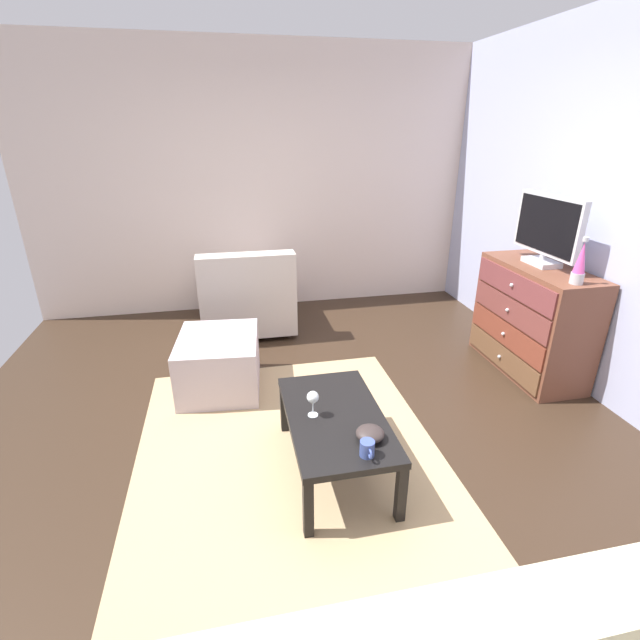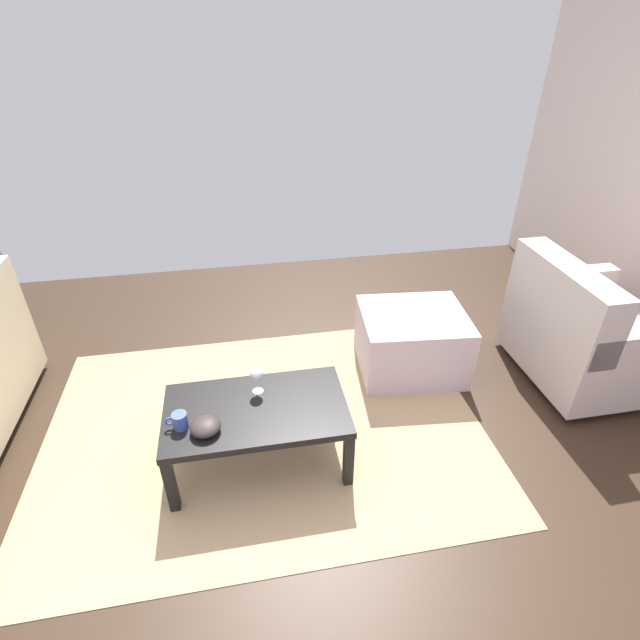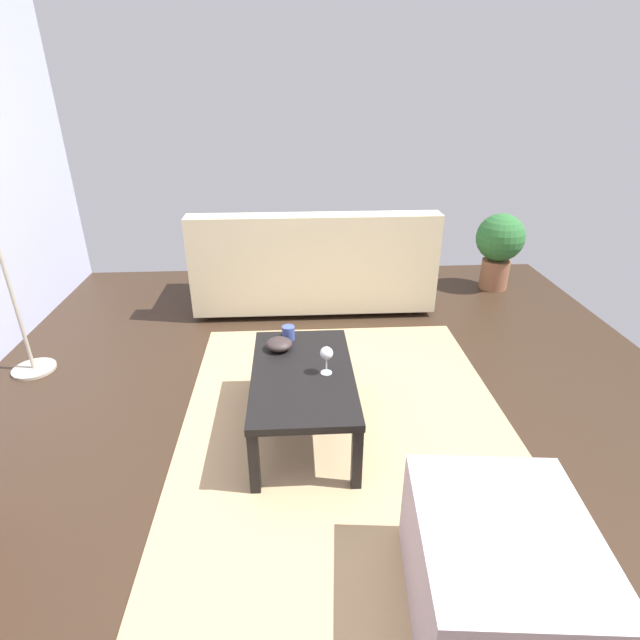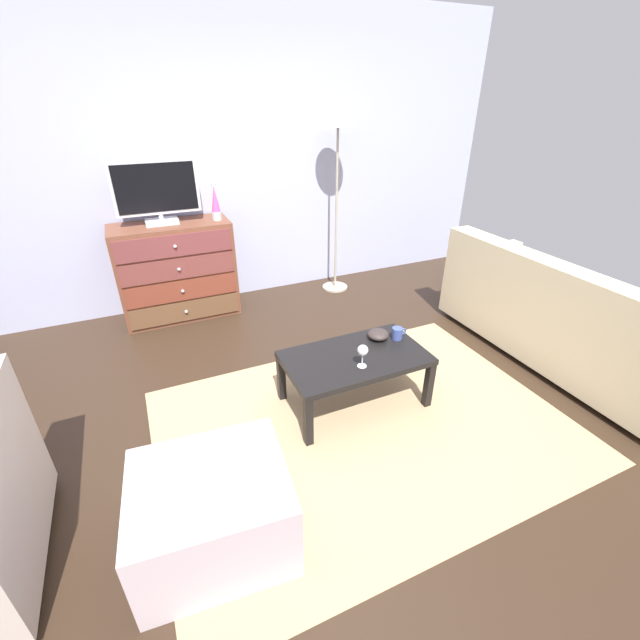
# 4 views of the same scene
# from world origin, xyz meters

# --- Properties ---
(ground_plane) EXTENTS (5.90, 4.98, 0.05)m
(ground_plane) POSITION_xyz_m (0.00, 0.00, -0.03)
(ground_plane) COLOR #322318
(area_rug) EXTENTS (2.60, 1.90, 0.01)m
(area_rug) POSITION_xyz_m (0.20, -0.20, 0.00)
(area_rug) COLOR tan
(area_rug) RESTS_ON ground_plane
(coffee_table) EXTENTS (0.96, 0.55, 0.39)m
(coffee_table) POSITION_xyz_m (0.25, 0.05, 0.34)
(coffee_table) COLOR black
(coffee_table) RESTS_ON ground_plane
(wine_glass) EXTENTS (0.07, 0.07, 0.16)m
(wine_glass) POSITION_xyz_m (0.23, -0.08, 0.51)
(wine_glass) COLOR silver
(wine_glass) RESTS_ON coffee_table
(mug) EXTENTS (0.11, 0.08, 0.08)m
(mug) POSITION_xyz_m (0.63, 0.13, 0.43)
(mug) COLOR #3B4D91
(mug) RESTS_ON coffee_table
(bowl_decorative) EXTENTS (0.15, 0.15, 0.07)m
(bowl_decorative) POSITION_xyz_m (0.50, 0.18, 0.42)
(bowl_decorative) COLOR #322927
(bowl_decorative) RESTS_ON coffee_table
(armchair) EXTENTS (0.80, 0.90, 0.86)m
(armchair) POSITION_xyz_m (-1.93, -0.32, 0.34)
(armchair) COLOR #332319
(armchair) RESTS_ON ground_plane
(ottoman) EXTENTS (0.75, 0.66, 0.44)m
(ottoman) POSITION_xyz_m (-0.86, -0.61, 0.22)
(ottoman) COLOR #BCACB3
(ottoman) RESTS_ON ground_plane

